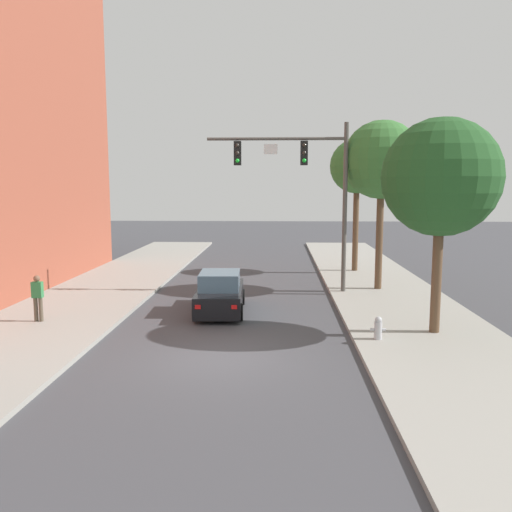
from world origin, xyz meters
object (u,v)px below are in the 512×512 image
Objects in this scene: pedestrian_sidewalk_left_walker at (38,296)px; street_tree_second at (382,161)px; traffic_signal_mast at (306,176)px; car_lead_black at (220,294)px; street_tree_third at (357,167)px; fire_hydrant at (378,328)px; street_tree_nearest at (441,178)px.

street_tree_second is (13.08, 6.56, 4.96)m from pedestrian_sidewalk_left_walker.
traffic_signal_mast is 0.98× the size of street_tree_second.
pedestrian_sidewalk_left_walker reaches higher than car_lead_black.
traffic_signal_mast reaches higher than pedestrian_sidewalk_left_walker.
street_tree_third is (12.77, 11.90, 4.86)m from pedestrian_sidewalk_left_walker.
pedestrian_sidewalk_left_walker is at bearing -153.36° from street_tree_second.
street_tree_second is (3.44, 0.69, 0.70)m from traffic_signal_mast.
fire_hydrant is at bearing -36.45° from car_lead_black.
street_tree_second reaches higher than pedestrian_sidewalk_left_walker.
street_tree_nearest is 0.89× the size of street_tree_second.
street_tree_nearest is at bearing -86.56° from street_tree_third.
street_tree_second reaches higher than car_lead_black.
car_lead_black is 6.67m from fire_hydrant.
street_tree_nearest is at bearing -22.52° from car_lead_black.
street_tree_second reaches higher than street_tree_third.
street_tree_second is at bearing -86.67° from street_tree_third.
pedestrian_sidewalk_left_walker is at bearing -148.64° from traffic_signal_mast.
fire_hydrant is at bearing -155.47° from street_tree_nearest.
street_tree_second is 1.05× the size of street_tree_third.
street_tree_nearest is at bearing -3.38° from pedestrian_sidewalk_left_walker.
street_tree_third reaches higher than street_tree_nearest.
street_tree_second is (6.90, 4.31, 5.30)m from car_lead_black.
fire_hydrant is at bearing -95.17° from street_tree_third.
car_lead_black is at bearing 157.48° from street_tree_nearest.
fire_hydrant is 14.70m from street_tree_third.
pedestrian_sidewalk_left_walker is 0.24× the size of street_tree_nearest.
pedestrian_sidewalk_left_walker is at bearing 176.62° from street_tree_nearest.
fire_hydrant is at bearing -75.98° from traffic_signal_mast.
street_tree_third reaches higher than car_lead_black.
street_tree_second is at bearing 31.96° from car_lead_black.
street_tree_third is at bearing 93.33° from street_tree_second.
street_tree_nearest reaches higher than car_lead_black.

